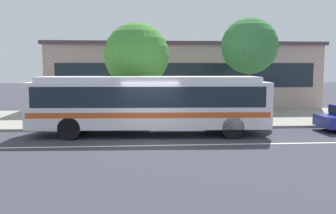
{
  "coord_description": "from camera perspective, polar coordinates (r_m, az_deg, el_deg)",
  "views": [
    {
      "loc": [
        -0.41,
        -15.31,
        3.16
      ],
      "look_at": [
        0.87,
        1.69,
        1.3
      ],
      "focal_mm": 38.9,
      "sensor_mm": 36.0,
      "label": 1
    }
  ],
  "objects": [
    {
      "name": "ground_plane",
      "position": [
        15.64,
        -2.72,
        -5.44
      ],
      "size": [
        120.0,
        120.0,
        0.0
      ],
      "primitive_type": "plane",
      "color": "#393742"
    },
    {
      "name": "sidewalk_slab",
      "position": [
        22.49,
        -3.21,
        -1.71
      ],
      "size": [
        60.0,
        8.0,
        0.12
      ],
      "primitive_type": "cube",
      "color": "gray",
      "rests_on": "ground_plane"
    },
    {
      "name": "lane_stripe_center",
      "position": [
        14.85,
        -2.64,
        -6.05
      ],
      "size": [
        56.0,
        0.16,
        0.01
      ],
      "primitive_type": "cube",
      "color": "silver",
      "rests_on": "ground_plane"
    },
    {
      "name": "transit_bus",
      "position": [
        16.99,
        -2.87,
        0.93
      ],
      "size": [
        11.0,
        2.96,
        2.74
      ],
      "color": "silver",
      "rests_on": "ground_plane"
    },
    {
      "name": "pedestrian_waiting_near_sign",
      "position": [
        19.67,
        -7.5,
        0.17
      ],
      "size": [
        0.45,
        0.45,
        1.68
      ],
      "color": "#1A384E",
      "rests_on": "sidewalk_slab"
    },
    {
      "name": "pedestrian_walking_along_curb",
      "position": [
        20.1,
        -16.4,
        0.28
      ],
      "size": [
        0.48,
        0.48,
        1.78
      ],
      "color": "slate",
      "rests_on": "sidewalk_slab"
    },
    {
      "name": "pedestrian_standing_by_tree",
      "position": [
        20.03,
        12.55,
        0.22
      ],
      "size": [
        0.48,
        0.48,
        1.71
      ],
      "color": "navy",
      "rests_on": "sidewalk_slab"
    },
    {
      "name": "bus_stop_sign",
      "position": [
        19.37,
        7.23,
        1.77
      ],
      "size": [
        0.16,
        0.43,
        2.42
      ],
      "color": "gray",
      "rests_on": "sidewalk_slab"
    },
    {
      "name": "street_tree_near_stop",
      "position": [
        20.55,
        -4.94,
        8.04
      ],
      "size": [
        3.64,
        3.64,
        5.53
      ],
      "color": "brown",
      "rests_on": "sidewalk_slab"
    },
    {
      "name": "street_tree_mid_block",
      "position": [
        22.02,
        12.66,
        9.28
      ],
      "size": [
        3.29,
        3.29,
        5.94
      ],
      "color": "brown",
      "rests_on": "sidewalk_slab"
    },
    {
      "name": "station_building",
      "position": [
        28.74,
        2.25,
        4.9
      ],
      "size": [
        20.2,
        6.72,
        4.98
      ],
      "color": "#AD958D",
      "rests_on": "ground_plane"
    }
  ]
}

